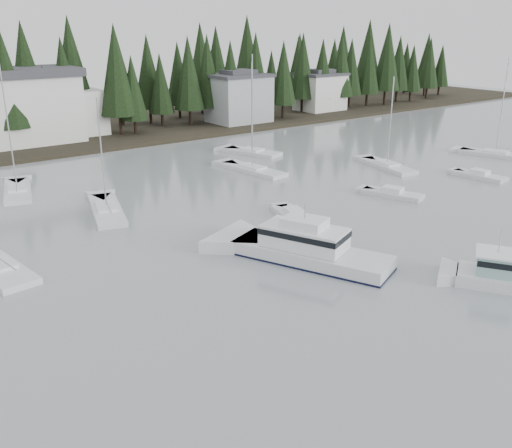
{
  "coord_description": "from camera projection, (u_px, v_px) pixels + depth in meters",
  "views": [
    {
      "loc": [
        -24.64,
        -7.54,
        17.65
      ],
      "look_at": [
        1.14,
        26.63,
        2.5
      ],
      "focal_mm": 40.0,
      "sensor_mm": 36.0,
      "label": 1
    }
  ],
  "objects": [
    {
      "name": "sailboat_4",
      "position": [
        252.0,
        171.0,
        71.55
      ],
      "size": [
        3.78,
        10.3,
        14.73
      ],
      "rotation": [
        0.0,
        0.0,
        1.68
      ],
      "color": "silver",
      "rests_on": "ground"
    },
    {
      "name": "house_east_a",
      "position": [
        239.0,
        97.0,
        103.05
      ],
      "size": [
        10.6,
        8.48,
        9.25
      ],
      "color": "#999EA0",
      "rests_on": "ground"
    },
    {
      "name": "runabout_1",
      "position": [
        294.0,
        218.0,
        54.24
      ],
      "size": [
        4.03,
        6.84,
        1.42
      ],
      "rotation": [
        0.0,
        0.0,
        1.27
      ],
      "color": "silver",
      "rests_on": "ground"
    },
    {
      "name": "sailboat_9",
      "position": [
        387.0,
        167.0,
        73.41
      ],
      "size": [
        4.62,
        9.74,
        11.98
      ],
      "rotation": [
        0.0,
        0.0,
        1.35
      ],
      "color": "silver",
      "rests_on": "ground"
    },
    {
      "name": "conifer_treeline",
      "position": [
        25.0,
        141.0,
        90.27
      ],
      "size": [
        200.0,
        22.0,
        20.0
      ],
      "primitive_type": null,
      "color": "black",
      "rests_on": "ground"
    },
    {
      "name": "runabout_4",
      "position": [
        392.0,
        195.0,
        61.34
      ],
      "size": [
        4.22,
        6.84,
        1.42
      ],
      "rotation": [
        0.0,
        0.0,
        1.91
      ],
      "color": "silver",
      "rests_on": "ground"
    },
    {
      "name": "sailboat_8",
      "position": [
        18.0,
        193.0,
        62.42
      ],
      "size": [
        5.15,
        10.06,
        14.3
      ],
      "rotation": [
        0.0,
        0.0,
        1.31
      ],
      "color": "silver",
      "rests_on": "ground"
    },
    {
      "name": "cabin_cruiser_center",
      "position": [
        309.0,
        251.0,
        44.42
      ],
      "size": [
        8.45,
        13.11,
        5.4
      ],
      "rotation": [
        0.0,
        0.0,
        1.97
      ],
      "color": "silver",
      "rests_on": "ground"
    },
    {
      "name": "runabout_2",
      "position": [
        479.0,
        177.0,
        68.59
      ],
      "size": [
        2.74,
        6.46,
        1.42
      ],
      "rotation": [
        0.0,
        0.0,
        1.66
      ],
      "color": "silver",
      "rests_on": "ground"
    },
    {
      "name": "sailboat_7",
      "position": [
        107.0,
        212.0,
        56.13
      ],
      "size": [
        5.59,
        10.75,
        11.71
      ],
      "rotation": [
        0.0,
        0.0,
        1.28
      ],
      "color": "silver",
      "rests_on": "ground"
    },
    {
      "name": "sailboat_1",
      "position": [
        495.0,
        155.0,
        79.89
      ],
      "size": [
        5.36,
        10.08,
        13.99
      ],
      "rotation": [
        0.0,
        0.0,
        1.86
      ],
      "color": "silver",
      "rests_on": "ground"
    },
    {
      "name": "far_shore_land",
      "position": [
        6.0,
        131.0,
        98.54
      ],
      "size": [
        240.0,
        54.0,
        1.0
      ],
      "primitive_type": "cube",
      "color": "black",
      "rests_on": "ground"
    },
    {
      "name": "house_east_b",
      "position": [
        320.0,
        91.0,
        117.21
      ],
      "size": [
        9.54,
        7.42,
        8.25
      ],
      "color": "silver",
      "rests_on": "ground"
    },
    {
      "name": "sailboat_6",
      "position": [
        252.0,
        153.0,
        81.25
      ],
      "size": [
        5.58,
        9.09,
        13.18
      ],
      "rotation": [
        0.0,
        0.0,
        1.9
      ],
      "color": "silver",
      "rests_on": "ground"
    },
    {
      "name": "harbor_inn",
      "position": [
        6.0,
        108.0,
        83.9
      ],
      "size": [
        29.5,
        11.5,
        10.9
      ],
      "color": "silver",
      "rests_on": "ground"
    }
  ]
}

